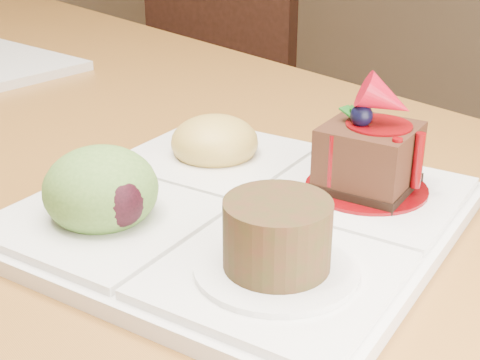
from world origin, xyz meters
TOP-DOWN VIEW (x-y plane):
  - chair_right at (0.70, 0.32)m, footprint 0.49×0.49m
  - sampler_plate at (0.15, -0.51)m, footprint 0.36×0.36m

SIDE VIEW (x-z plane):
  - chair_right at x=0.70m, z-range 0.06..0.94m
  - sampler_plate at x=0.15m, z-range 0.72..0.83m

